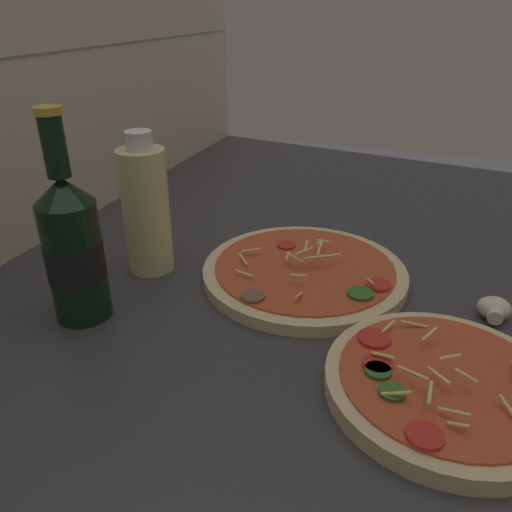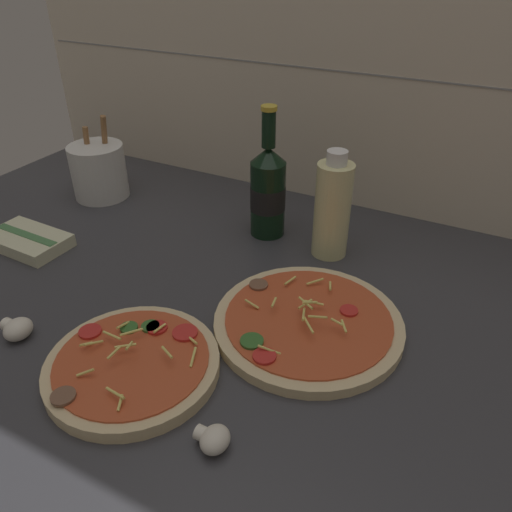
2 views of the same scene
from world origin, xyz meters
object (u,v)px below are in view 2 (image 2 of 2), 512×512
Objects in this scene: beer_bottle at (268,190)px; mushroom_right at (213,439)px; pizza_near at (133,365)px; pizza_far at (308,323)px; utensil_crock at (99,171)px; dish_towel at (28,240)px; oil_bottle at (332,209)px; mushroom_left at (17,329)px.

mushroom_right is at bearing -70.60° from beer_bottle.
pizza_far reaches higher than pizza_near.
mushroom_right is at bearing -93.68° from pizza_far.
utensil_crock is 1.15× the size of dish_towel.
oil_bottle reaches higher than utensil_crock.
pizza_near is at bearing -89.05° from beer_bottle.
oil_bottle is 1.10× the size of utensil_crock.
beer_bottle is (-18.10, 22.88, 8.20)cm from pizza_far.
mushroom_left reaches higher than mushroom_right.
pizza_far is at bearing -77.58° from oil_bottle.
beer_bottle reaches higher than dish_towel.
beer_bottle is at bearing 3.03° from utensil_crock.
utensil_crock is 23.88cm from dish_towel.
dish_towel is at bearing 135.57° from mushroom_left.
beer_bottle is at bearing 67.28° from mushroom_left.
dish_towel is at bearing 158.28° from mushroom_right.
mushroom_right is (16.55, -46.99, -7.78)cm from beer_bottle.
utensil_crock is (-40.45, -2.14, -3.20)cm from beer_bottle.
mushroom_left is at bearing -126.70° from oil_bottle.
pizza_far is (17.40, 18.92, -0.14)cm from pizza_near.
dish_towel is (-19.19, 18.81, -0.30)cm from mushroom_left.
pizza_far is 30.30cm from beer_bottle.
beer_bottle is 40.64cm from utensil_crock.
utensil_crock is at bearing 136.05° from pizza_near.
mushroom_left is at bearing -172.93° from pizza_near.
oil_bottle is 53.92cm from utensil_crock.
utensil_crock is at bearing -176.97° from beer_bottle.
pizza_far is 6.79× the size of mushroom_right.
mushroom_left reaches higher than dish_towel.
oil_bottle is (13.37, -1.42, -0.09)cm from beer_bottle.
mushroom_right is (-1.55, -24.11, 0.42)cm from pizza_far.
utensil_crock reaches higher than mushroom_right.
mushroom_right is (3.18, -45.57, -7.69)cm from oil_bottle.
pizza_near is 19.34cm from mushroom_left.
beer_bottle reaches higher than utensil_crock.
mushroom_left is 35.16cm from mushroom_right.
oil_bottle is 4.33× the size of mushroom_left.
mushroom_left is (-18.50, -44.19, -7.64)cm from beer_bottle.
pizza_near is 41.75cm from dish_towel.
oil_bottle reaches higher than pizza_far.
beer_bottle is (-0.69, 41.80, 8.06)cm from pizza_near.
utensil_crock is at bearing -179.24° from oil_bottle.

